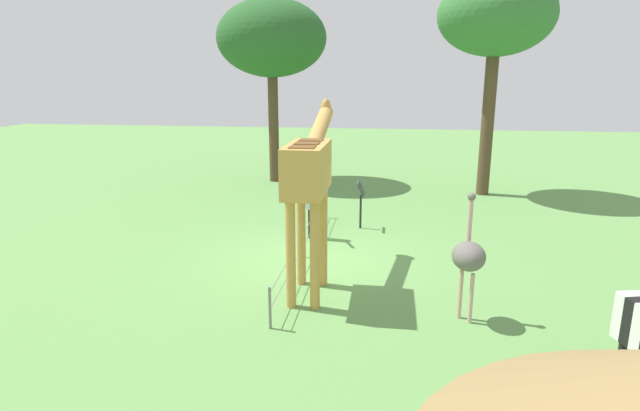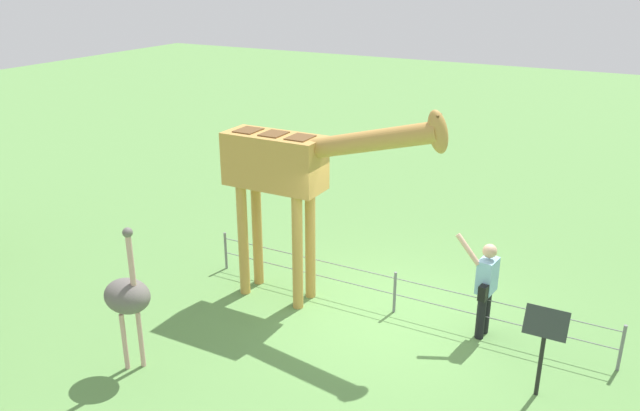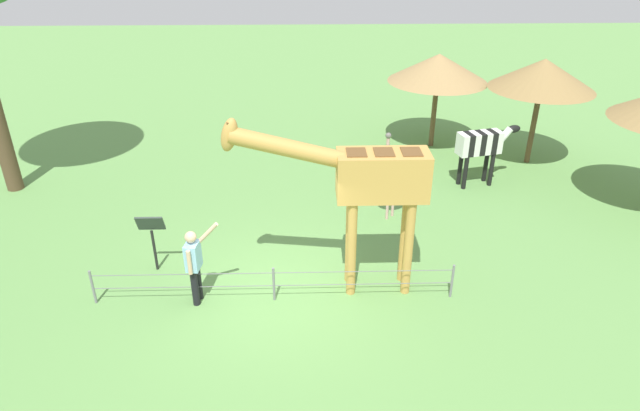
# 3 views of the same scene
# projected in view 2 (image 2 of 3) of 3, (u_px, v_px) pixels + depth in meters

# --- Properties ---
(ground_plane) EXTENTS (60.00, 60.00, 0.00)m
(ground_plane) POSITION_uv_depth(u_px,v_px,m) (389.00, 318.00, 10.59)
(ground_plane) COLOR #60934C
(giraffe) EXTENTS (3.82, 0.70, 3.66)m
(giraffe) POSITION_uv_depth(u_px,v_px,m) (291.00, 171.00, 10.38)
(giraffe) COLOR #C69347
(giraffe) RESTS_ON ground_plane
(visitor) EXTENTS (0.66, 0.59, 1.71)m
(visitor) POSITION_uv_depth(u_px,v_px,m) (486.00, 285.00, 9.79)
(visitor) COLOR black
(visitor) RESTS_ON ground_plane
(ostrich) EXTENTS (0.70, 0.56, 2.25)m
(ostrich) POSITION_uv_depth(u_px,v_px,m) (128.00, 296.00, 8.88)
(ostrich) COLOR #CC9E93
(ostrich) RESTS_ON ground_plane
(info_sign) EXTENTS (0.56, 0.21, 1.32)m
(info_sign) POSITION_uv_depth(u_px,v_px,m) (544.00, 335.00, 8.37)
(info_sign) COLOR black
(info_sign) RESTS_ON ground_plane
(wire_fence) EXTENTS (7.05, 0.05, 0.75)m
(wire_fence) POSITION_uv_depth(u_px,v_px,m) (395.00, 291.00, 10.64)
(wire_fence) COLOR slate
(wire_fence) RESTS_ON ground_plane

